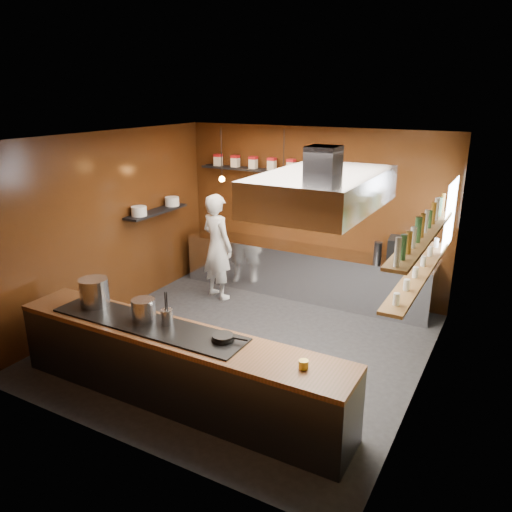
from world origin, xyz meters
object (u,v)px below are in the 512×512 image
Objects in this scene: extractor_hood at (322,190)px; stockpot_small at (144,310)px; stockpot_large at (94,292)px; chef at (217,247)px; espresso_machine at (402,251)px.

extractor_hood reaches higher than stockpot_small.
chef is at bearing 89.73° from stockpot_large.
stockpot_large is at bearing -157.21° from extractor_hood.
stockpot_small is 4.30m from espresso_machine.
espresso_machine is (0.43, 2.55, -1.39)m from extractor_hood.
extractor_hood is 3.17m from stockpot_large.
stockpot_large is 1.29× the size of stockpot_small.
chef is at bearing 145.97° from extractor_hood.
stockpot_small is (0.85, -0.04, -0.05)m from stockpot_large.
stockpot_small is 3.03m from chef.
extractor_hood is 5.38× the size of stockpot_large.
stockpot_large is at bearing 107.98° from chef.
chef reaches higher than espresso_machine.
espresso_machine reaches higher than stockpot_large.
espresso_machine is at bearing -147.45° from chef.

